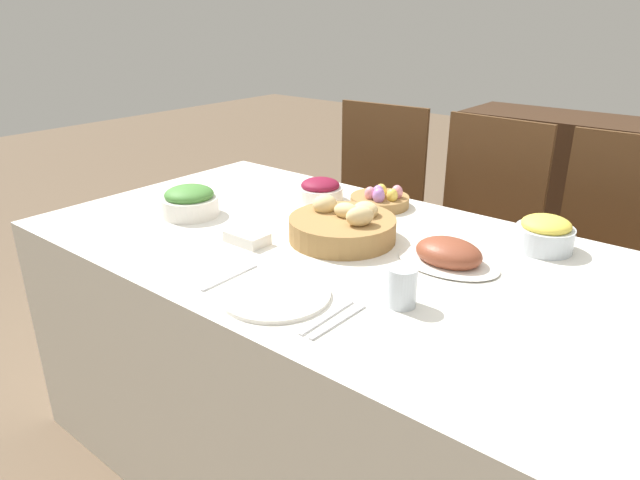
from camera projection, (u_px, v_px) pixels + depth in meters
name	position (u px, v px, depth m)	size (l,w,h in m)	color
ground_plane	(337.00, 460.00, 1.85)	(12.00, 12.00, 0.00)	brown
dining_table	(338.00, 362.00, 1.71)	(1.79, 0.98, 0.75)	silver
chair_far_right	(607.00, 274.00, 1.94)	(0.42, 0.42, 0.98)	brown
chair_far_left	(367.00, 212.00, 2.52)	(0.45, 0.45, 0.98)	brown
chair_far_center	(473.00, 240.00, 2.23)	(0.44, 0.44, 0.98)	brown
sideboard	(613.00, 209.00, 2.85)	(1.57, 0.44, 0.86)	#3D2616
bread_basket	(343.00, 226.00, 1.60)	(0.30, 0.30, 0.12)	#9E7542
egg_basket	(380.00, 199.00, 1.87)	(0.19, 0.19, 0.08)	#9E7542
ham_platter	(448.00, 255.00, 1.45)	(0.27, 0.19, 0.07)	silver
beet_salad_bowl	(320.00, 190.00, 1.93)	(0.15, 0.15, 0.08)	silver
green_salad_bowl	(190.00, 201.00, 1.79)	(0.18, 0.18, 0.10)	silver
pineapple_bowl	(545.00, 234.00, 1.53)	(0.15, 0.15, 0.10)	silver
dinner_plate	(275.00, 295.00, 1.29)	(0.25, 0.25, 0.01)	silver
fork	(230.00, 277.00, 1.38)	(0.01, 0.18, 0.00)	silver
knife	(327.00, 317.00, 1.20)	(0.01, 0.18, 0.00)	silver
spoon	(339.00, 322.00, 1.19)	(0.01, 0.18, 0.00)	silver
drinking_cup	(402.00, 287.00, 1.24)	(0.07, 0.07, 0.09)	silver
butter_dish	(247.00, 238.00, 1.58)	(0.12, 0.07, 0.03)	silver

